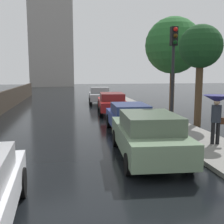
# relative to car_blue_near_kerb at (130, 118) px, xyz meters

# --- Properties ---
(car_blue_near_kerb) EXTENTS (1.92, 4.29, 1.32)m
(car_blue_near_kerb) POSITION_rel_car_blue_near_kerb_xyz_m (0.00, 0.00, 0.00)
(car_blue_near_kerb) COLOR navy
(car_blue_near_kerb) RESTS_ON ground
(car_silver_mid_road) EXTENTS (2.02, 4.03, 1.42)m
(car_silver_mid_road) POSITION_rel_car_blue_near_kerb_xyz_m (0.05, 12.24, 0.01)
(car_silver_mid_road) COLOR #B2B5BA
(car_silver_mid_road) RESTS_ON ground
(car_red_far_ahead) EXTENTS (2.03, 4.61, 1.38)m
(car_red_far_ahead) POSITION_rel_car_blue_near_kerb_xyz_m (0.14, 6.05, 0.02)
(car_red_far_ahead) COLOR maroon
(car_red_far_ahead) RESTS_ON ground
(car_green_far_lane) EXTENTS (2.08, 4.63, 1.49)m
(car_green_far_lane) POSITION_rel_car_blue_near_kerb_xyz_m (-0.28, -3.75, 0.06)
(car_green_far_lane) COLOR slate
(car_green_far_lane) RESTS_ON ground
(pedestrian_with_umbrella_near) EXTENTS (0.98, 0.98, 1.79)m
(pedestrian_with_umbrella_near) POSITION_rel_car_blue_near_kerb_xyz_m (2.52, -2.95, 0.86)
(pedestrian_with_umbrella_near) COLOR black
(pedestrian_with_umbrella_near) RESTS_ON sidewalk_strip
(traffic_light) EXTENTS (0.26, 0.39, 4.42)m
(traffic_light) POSITION_rel_car_blue_near_kerb_xyz_m (1.53, -1.15, 2.49)
(traffic_light) COLOR black
(traffic_light) RESTS_ON sidewalk_strip
(street_tree_mid) EXTENTS (2.14, 2.14, 5.07)m
(street_tree_mid) POSITION_rel_car_blue_near_kerb_xyz_m (3.79, 1.03, 3.20)
(street_tree_mid) COLOR #4C3823
(street_tree_mid) RESTS_ON ground
(street_tree_far) EXTENTS (3.57, 3.57, 6.21)m
(street_tree_far) POSITION_rel_car_blue_near_kerb_xyz_m (3.96, 5.10, 3.70)
(street_tree_far) COLOR #4C3823
(street_tree_far) RESTS_ON ground
(distant_tower) EXTENTS (8.99, 11.98, 22.57)m
(distant_tower) POSITION_rel_car_blue_near_kerb_xyz_m (-5.95, 46.02, 10.58)
(distant_tower) COLOR #9E9993
(distant_tower) RESTS_ON ground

